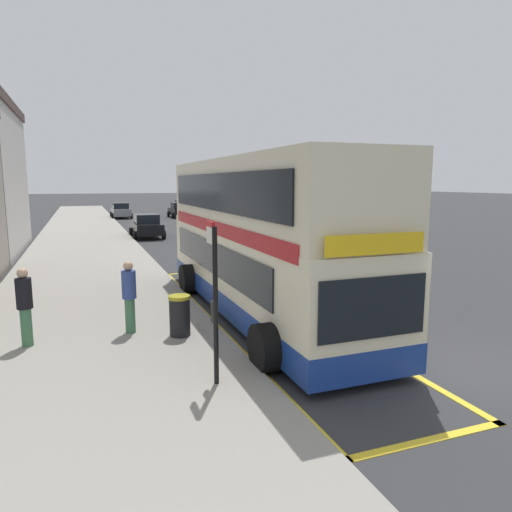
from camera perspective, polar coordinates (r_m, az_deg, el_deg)
name	(u,v)px	position (r m, az deg, el deg)	size (l,w,h in m)	color
ground_plane	(172,227)	(40.00, -10.28, 3.47)	(260.00, 260.00, 0.00)	#333335
pavement_near	(84,229)	(39.35, -20.37, 3.07)	(6.00, 76.00, 0.14)	gray
double_decker_bus	(258,243)	(13.24, 0.23, 1.66)	(3.20, 11.32, 4.40)	beige
bus_bay_markings	(259,316)	(13.35, 0.39, -7.31)	(2.94, 14.02, 0.01)	yellow
bus_stop_sign	(214,291)	(8.34, -5.14, -4.35)	(0.09, 0.51, 2.94)	black
parked_car_white_ahead	(183,207)	(58.00, -8.99, 5.98)	(2.09, 4.20, 1.62)	silver
parked_car_black_distant	(147,226)	(32.82, -13.25, 3.60)	(2.09, 4.20, 1.62)	black
parked_car_grey_far	(121,211)	(51.50, -16.22, 5.36)	(2.09, 4.20, 1.62)	slate
parked_car_black_behind	(179,210)	(51.20, -9.39, 5.58)	(2.09, 4.20, 1.62)	black
pedestrian_waiting_near_sign	(129,294)	(11.65, -15.27, -4.50)	(0.34, 0.34, 1.76)	#3F724C
pedestrian_further_back	(25,304)	(11.52, -26.48, -5.25)	(0.34, 0.34, 1.77)	#3F724C
litter_bin	(180,315)	(11.29, -9.33, -7.19)	(0.51, 0.51, 0.98)	black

